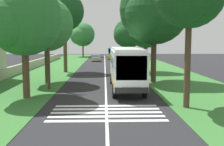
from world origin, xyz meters
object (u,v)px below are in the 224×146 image
Objects in this scene: trailing_minibus_0 at (112,51)px; roadside_tree_left_3 at (64,13)px; roadside_tree_left_1 at (23,20)px; roadside_tree_right_1 at (153,11)px; trailing_car_0 at (118,64)px; coach_bus at (126,66)px; utility_pole at (48,47)px; trailing_car_1 at (116,61)px; roadside_tree_left_2 at (46,26)px; roadside_tree_right_3 at (145,32)px; roadside_tree_right_0 at (127,34)px; roadside_tree_left_0 at (82,35)px; trailing_car_3 at (111,56)px; trailing_car_2 at (96,58)px.

trailing_minibus_0 is 39.80m from roadside_tree_left_3.
roadside_tree_right_1 is at bearing -53.95° from roadside_tree_left_1.
trailing_car_0 is 0.39× the size of roadside_tree_left_3.
utility_pole is (-0.03, 6.88, 1.64)m from coach_bus.
trailing_car_1 is 0.50× the size of roadside_tree_left_2.
trailing_car_1 is 0.39× the size of roadside_tree_right_1.
trailing_minibus_0 is 39.25m from roadside_tree_right_3.
trailing_car_0 is 0.60× the size of utility_pole.
roadside_tree_left_2 reaches higher than trailing_car_1.
roadside_tree_right_0 reaches higher than utility_pole.
trailing_car_1 is at bearing -19.36° from roadside_tree_left_2.
roadside_tree_left_1 reaches higher than roadside_tree_left_2.
roadside_tree_right_0 is at bearing -4.83° from coach_bus.
roadside_tree_left_0 is at bearing 0.92° from roadside_tree_left_3.
trailing_car_0 is 23.72m from trailing_car_3.
roadside_tree_left_2 is at bearing 64.48° from coach_bus.
roadside_tree_right_0 is at bearing -20.04° from roadside_tree_left_3.
roadside_tree_left_3 reaches higher than roadside_tree_left_0.
trailing_car_2 is 1.00× the size of trailing_car_3.
roadside_tree_left_2 is 10.91m from roadside_tree_left_3.
roadside_tree_right_1 is (-15.80, -2.89, 6.75)m from trailing_car_0.
roadside_tree_right_0 reaches higher than trailing_car_2.
roadside_tree_right_1 is at bearing 179.00° from roadside_tree_right_0.
roadside_tree_left_0 is 0.85× the size of roadside_tree_right_1.
roadside_tree_left_2 is at bearing 131.64° from roadside_tree_right_3.
utility_pole reaches higher than trailing_car_1.
roadside_tree_left_0 is 1.32× the size of utility_pole.
utility_pole is (-43.91, 6.69, 3.12)m from trailing_car_3.
roadside_tree_right_3 is at bearing -92.11° from roadside_tree_left_3.
roadside_tree_right_0 is at bearing -154.11° from trailing_minibus_0.
trailing_car_2 is at bearing 5.78° from coach_bus.
roadside_tree_left_1 is at bearing 161.00° from trailing_car_0.
trailing_car_3 is at bearing 7.36° from roadside_tree_right_3.
coach_bus is 2.60× the size of trailing_car_1.
coach_bus is at bearing 165.26° from roadside_tree_right_3.
trailing_car_1 is 0.60× the size of utility_pole.
roadside_tree_right_3 is (17.69, -11.67, -0.32)m from roadside_tree_left_1.
roadside_tree_left_0 reaches higher than trailing_car_2.
roadside_tree_left_2 is at bearing -179.69° from roadside_tree_left_0.
roadside_tree_right_1 reaches higher than trailing_car_1.
coach_bus is 1.39× the size of roadside_tree_right_3.
trailing_car_3 is 48.52m from roadside_tree_left_1.
roadside_tree_left_3 is (-12.42, 7.73, 7.53)m from trailing_car_1.
trailing_car_3 is 0.50× the size of roadside_tree_left_2.
trailing_car_3 is at bearing -9.31° from roadside_tree_left_1.
trailing_car_2 is at bearing 18.00° from roadside_tree_right_3.
utility_pole is at bearing 165.08° from trailing_car_1.
roadside_tree_right_1 is (-22.43, -2.86, 6.75)m from trailing_car_1.
trailing_car_1 is 1.00× the size of trailing_car_3.
trailing_minibus_0 is at bearing -0.23° from coach_bus.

